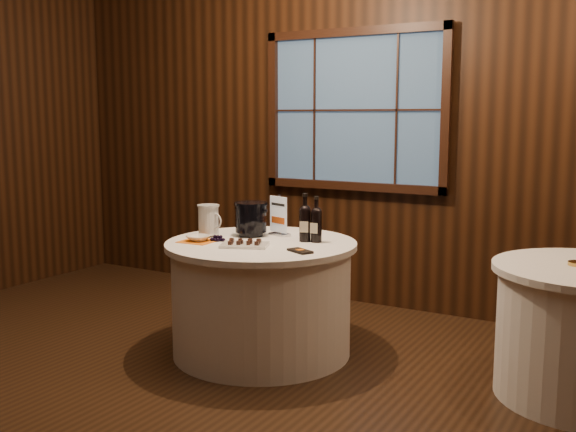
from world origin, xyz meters
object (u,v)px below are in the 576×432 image
Objects in this scene: ice_bucket at (251,218)px; grape_bunch at (217,239)px; port_bottle_left at (305,221)px; sign_stand at (279,222)px; glass_pitcher at (209,220)px; port_bottle_right at (316,222)px; chocolate_plate at (245,244)px; cracker_bowl at (199,238)px; main_table at (261,297)px; chocolate_box at (300,251)px.

ice_bucket reaches higher than grape_bunch.
port_bottle_left is at bearing 1.24° from ice_bucket.
sign_stand is 1.30× the size of glass_pitcher.
port_bottle_right is (0.34, -0.09, 0.04)m from sign_stand.
glass_pitcher reaches higher than chocolate_plate.
ice_bucket is 1.58× the size of cracker_bowl.
cracker_bowl is at bearing -151.55° from main_table.
sign_stand is 0.20m from ice_bucket.
ice_bucket reaches higher than glass_pitcher.
ice_bucket is 0.67× the size of chocolate_plate.
port_bottle_left is 0.08m from port_bottle_right.
port_bottle_left reaches higher than sign_stand.
chocolate_box is at bearing -2.32° from glass_pitcher.
port_bottle_right reaches higher than glass_pitcher.
port_bottle_left is 1.91× the size of chocolate_box.
glass_pitcher is at bearing 155.97° from chocolate_plate.
chocolate_plate is (-0.25, -0.35, -0.12)m from port_bottle_left.
grape_bunch is (-0.51, -0.30, -0.12)m from port_bottle_left.
port_bottle_left is 0.38m from chocolate_box.
port_bottle_right reaches higher than ice_bucket.
sign_stand reaches higher than main_table.
port_bottle_right is 0.78m from glass_pitcher.
sign_stand is at bearing 139.12° from port_bottle_left.
port_bottle_right is (0.08, 0.02, -0.01)m from port_bottle_left.
cracker_bowl is at bearing -153.05° from port_bottle_right.
sign_stand is 0.29m from port_bottle_left.
chocolate_box is 1.13× the size of cracker_bowl.
port_bottle_left is at bearing 139.64° from chocolate_box.
main_table is 0.63m from port_bottle_right.
chocolate_plate is at bearing -69.53° from sign_stand.
ice_bucket is 1.40× the size of chocolate_box.
main_table is at bearing -177.81° from chocolate_box.
port_bottle_right reaches higher than main_table.
port_bottle_left reaches higher than grape_bunch.
port_bottle_left is 0.92× the size of chocolate_plate.
port_bottle_right reaches higher than chocolate_box.
sign_stand is 0.88× the size of port_bottle_left.
cracker_bowl reaches higher than main_table.
cracker_bowl reaches higher than grape_bunch.
cracker_bowl is (-0.69, -0.37, -0.11)m from port_bottle_right.
cracker_bowl is at bearing -151.50° from grape_bunch.
port_bottle_right reaches higher than grape_bunch.
chocolate_plate is at bearing -91.64° from main_table.
main_table is 0.50m from grape_bunch.
port_bottle_left reaches higher than port_bottle_right.
sign_stand is 1.68× the size of chocolate_box.
port_bottle_left is 1.37× the size of ice_bucket.
port_bottle_left is 0.60m from grape_bunch.
cracker_bowl is at bearing -152.22° from chocolate_box.
sign_stand is 1.21× the size of ice_bucket.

